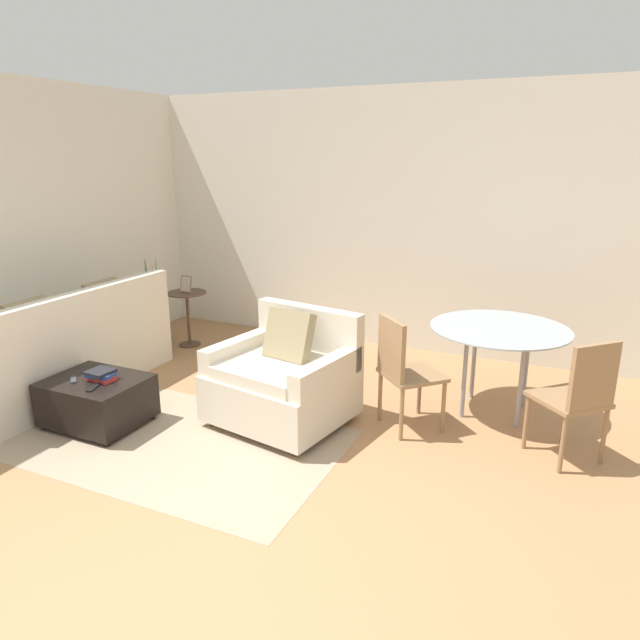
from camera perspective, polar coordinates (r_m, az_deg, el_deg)
ground_plane at (r=3.52m, az=-12.04°, el=-20.23°), size 20.00×20.00×0.00m
wall_back at (r=6.20m, az=7.85°, el=9.64°), size 12.00×0.06×2.75m
wall_left at (r=6.04m, az=-27.19°, el=7.84°), size 0.06×12.00×2.75m
area_rug at (r=4.55m, az=-15.06°, el=-11.40°), size 2.62×1.51×0.01m
couch at (r=5.68m, az=-24.24°, el=-3.22°), size 0.88×2.05×0.95m
armchair at (r=4.56m, az=-3.59°, el=-5.96°), size 1.13×1.05×0.91m
ottoman at (r=4.87m, az=-21.40°, el=-7.41°), size 0.74×0.60×0.38m
book_stack at (r=4.76m, az=-21.10°, el=-5.15°), size 0.24×0.19×0.08m
tv_remote_primary at (r=4.64m, az=-21.69°, el=-6.29°), size 0.09×0.16×0.01m
tv_remote_secondary at (r=4.85m, az=-23.44°, el=-5.47°), size 0.14×0.13×0.01m
potted_plant at (r=6.79m, az=-16.26°, el=-0.08°), size 0.35×0.35×1.01m
side_table at (r=6.49m, az=-13.10°, el=1.16°), size 0.43×0.43×0.61m
picture_frame at (r=6.43m, az=-13.25°, el=3.51°), size 0.14×0.07×0.18m
dining_table at (r=4.83m, az=17.48°, el=-1.63°), size 1.11×1.11×0.73m
dining_chair_near_left at (r=4.41m, az=8.25°, el=-4.59°), size 0.59×0.59×0.90m
dining_chair_near_right at (r=4.27m, az=24.49°, el=-6.68°), size 0.59×0.59×0.90m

